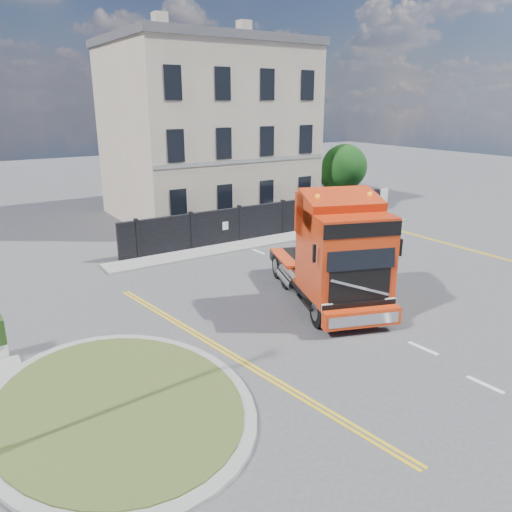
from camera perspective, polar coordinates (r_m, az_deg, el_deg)
ground at (r=19.24m, az=1.82°, el=-6.22°), size 120.00×120.00×0.00m
traffic_island at (r=14.10m, az=-15.57°, el=-16.03°), size 6.80×6.80×0.17m
hoarding_fence at (r=29.53m, az=2.37°, el=4.24°), size 18.80×0.25×2.00m
georgian_building at (r=34.95m, az=-5.63°, el=14.12°), size 12.30×10.30×12.80m
tree at (r=36.41m, az=9.79°, el=9.77°), size 3.20×3.20×4.80m
pavement_far at (r=28.74m, az=2.48°, el=1.93°), size 20.00×1.60×0.12m
truck at (r=19.13m, az=9.16°, el=-0.22°), size 5.09×7.90×4.44m
flatbed_pickup at (r=30.02m, az=9.53°, el=4.39°), size 2.76×5.13×2.02m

